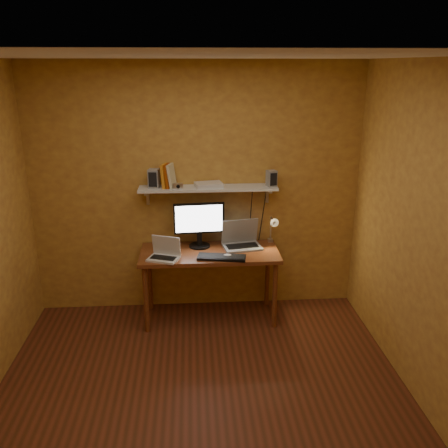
{
  "coord_description": "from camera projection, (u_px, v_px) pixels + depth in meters",
  "views": [
    {
      "loc": [
        -0.05,
        -3.18,
        2.55
      ],
      "look_at": [
        0.26,
        1.18,
        1.07
      ],
      "focal_mm": 38.0,
      "sensor_mm": 36.0,
      "label": 1
    }
  ],
  "objects": [
    {
      "name": "shelf_camera",
      "position": [
        178.0,
        186.0,
        4.69
      ],
      "size": [
        0.1,
        0.05,
        0.06
      ],
      "color": "silver",
      "rests_on": "wall_shelf"
    },
    {
      "name": "mouse",
      "position": [
        227.0,
        256.0,
        4.64
      ],
      "size": [
        0.1,
        0.07,
        0.03
      ],
      "primitive_type": "ellipsoid",
      "rotation": [
        0.0,
        0.0,
        -0.07
      ],
      "color": "silver",
      "rests_on": "desk"
    },
    {
      "name": "speaker_right",
      "position": [
        271.0,
        178.0,
        4.78
      ],
      "size": [
        0.11,
        0.11,
        0.16
      ],
      "primitive_type": "cube",
      "rotation": [
        0.0,
        0.0,
        0.3
      ],
      "color": "gray",
      "rests_on": "wall_shelf"
    },
    {
      "name": "router",
      "position": [
        209.0,
        185.0,
        4.77
      ],
      "size": [
        0.3,
        0.23,
        0.04
      ],
      "primitive_type": "cube",
      "rotation": [
        0.0,
        0.0,
        0.2
      ],
      "color": "silver",
      "rests_on": "wall_shelf"
    },
    {
      "name": "wall_shelf",
      "position": [
        208.0,
        188.0,
        4.79
      ],
      "size": [
        1.4,
        0.25,
        0.21
      ],
      "color": "silver",
      "rests_on": "room"
    },
    {
      "name": "speaker_left",
      "position": [
        154.0,
        178.0,
        4.72
      ],
      "size": [
        0.12,
        0.12,
        0.19
      ],
      "primitive_type": "cube",
      "rotation": [
        0.0,
        0.0,
        -0.18
      ],
      "color": "gray",
      "rests_on": "wall_shelf"
    },
    {
      "name": "room",
      "position": [
        200.0,
        247.0,
        3.4
      ],
      "size": [
        3.44,
        3.24,
        2.64
      ],
      "color": "#612918",
      "rests_on": "ground"
    },
    {
      "name": "keyboard",
      "position": [
        222.0,
        257.0,
        4.62
      ],
      "size": [
        0.49,
        0.24,
        0.03
      ],
      "primitive_type": "cube",
      "rotation": [
        0.0,
        0.0,
        -0.18
      ],
      "color": "black",
      "rests_on": "desk"
    },
    {
      "name": "laptop",
      "position": [
        241.0,
        239.0,
        4.91
      ],
      "size": [
        0.42,
        0.33,
        0.28
      ],
      "rotation": [
        0.0,
        0.0,
        0.16
      ],
      "color": "gray",
      "rests_on": "desk"
    },
    {
      "name": "monitor",
      "position": [
        199.0,
        223.0,
        4.84
      ],
      "size": [
        0.52,
        0.24,
        0.47
      ],
      "rotation": [
        0.0,
        0.0,
        0.08
      ],
      "color": "black",
      "rests_on": "desk"
    },
    {
      "name": "books",
      "position": [
        168.0,
        176.0,
        4.72
      ],
      "size": [
        0.16,
        0.17,
        0.24
      ],
      "color": "orange",
      "rests_on": "wall_shelf"
    },
    {
      "name": "desk",
      "position": [
        210.0,
        259.0,
        4.83
      ],
      "size": [
        1.4,
        0.6,
        0.75
      ],
      "color": "brown",
      "rests_on": "ground"
    },
    {
      "name": "netbook",
      "position": [
        165.0,
        253.0,
        4.61
      ],
      "size": [
        0.34,
        0.29,
        0.22
      ],
      "rotation": [
        0.0,
        0.0,
        -0.35
      ],
      "color": "silver",
      "rests_on": "desk"
    },
    {
      "name": "desk_lamp",
      "position": [
        273.0,
        226.0,
        4.89
      ],
      "size": [
        0.09,
        0.23,
        0.38
      ],
      "color": "silver",
      "rests_on": "desk"
    }
  ]
}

